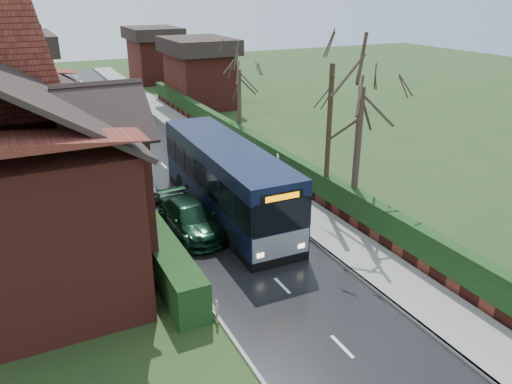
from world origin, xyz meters
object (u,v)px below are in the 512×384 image
car_green (191,218)px  brick_house (11,162)px  car_silver (136,181)px  telegraph_pole (328,139)px  bus (227,180)px  bus_stop_sign (277,174)px

car_green → brick_house: bearing=171.7°
car_silver → telegraph_pole: (8.45, -6.39, 3.05)m
telegraph_pole → brick_house: bearing=-161.6°
bus → car_green: size_ratio=2.38×
car_silver → car_green: size_ratio=0.88×
brick_house → bus_stop_sign: (11.93, -0.44, -2.31)m
brick_house → car_green: bearing=-6.2°
bus → car_silver: (-3.60, 4.64, -1.05)m
bus → car_green: bus is taller
car_silver → car_green: car_silver is taller
telegraph_pole → bus_stop_sign: bearing=-174.5°
bus → telegraph_pole: telegraph_pole is taller
brick_house → car_silver: size_ratio=3.27×
bus → bus_stop_sign: (2.40, -0.96, 0.25)m
bus_stop_sign → bus: bearing=-179.0°
brick_house → telegraph_pole: (14.39, -1.23, -0.57)m
car_green → bus_stop_sign: bus_stop_sign is taller
bus_stop_sign → car_silver: bearing=159.8°
bus → telegraph_pole: size_ratio=1.61×
brick_house → bus_stop_sign: bearing=-2.1°
car_silver → bus: bearing=-52.4°
car_silver → bus_stop_sign: bus_stop_sign is taller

